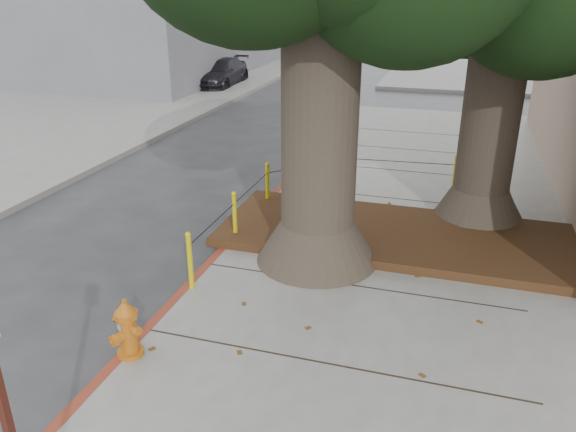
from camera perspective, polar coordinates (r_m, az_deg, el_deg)
name	(u,v)px	position (r m, az deg, el deg)	size (l,w,h in m)	color
ground	(287,366)	(7.38, -0.13, -14.95)	(140.00, 140.00, 0.00)	#28282B
sidewalk_far	(542,66)	(36.11, 24.44, 13.74)	(16.00, 20.00, 0.15)	slate
curb_red	(220,255)	(9.94, -6.93, -3.94)	(0.14, 26.00, 0.16)	maroon
planter_bed	(397,235)	(10.43, 10.99, -1.93)	(6.40, 2.60, 0.16)	black
bollard_ring	(310,194)	(10.98, 2.28, 2.21)	(3.79, 5.39, 0.95)	#D0C10B
fire_hydrant	(127,328)	(7.37, -16.01, -10.91)	(0.44, 0.44, 0.80)	#CA6614
signpost	(6,419)	(4.80, -26.70, -17.97)	(0.25, 0.06, 2.51)	#471911
car_dark	(220,73)	(26.75, -6.97, 14.23)	(1.74, 4.29, 1.24)	black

